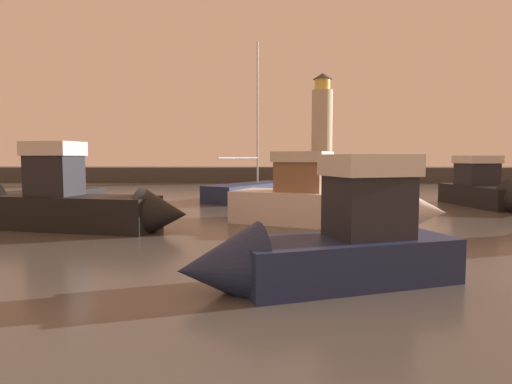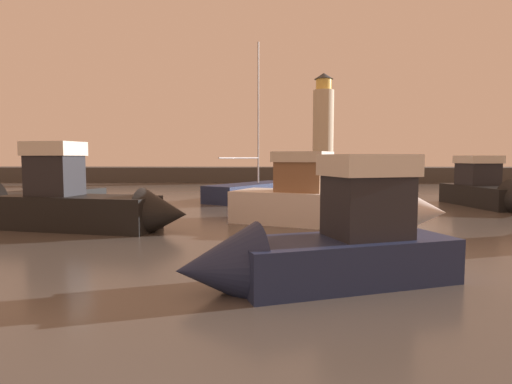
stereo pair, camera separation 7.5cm
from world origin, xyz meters
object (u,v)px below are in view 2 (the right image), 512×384
at_px(motorboat_2, 22,199).
at_px(motorboat_5, 494,192).
at_px(motorboat_3, 342,203).
at_px(sailboat_moored, 252,191).
at_px(lighthouse, 323,123).
at_px(motorboat_0, 315,247).
at_px(motorboat_4, 94,204).

height_order(motorboat_2, motorboat_5, motorboat_5).
height_order(motorboat_2, motorboat_3, motorboat_3).
distance_m(motorboat_2, motorboat_3, 17.37).
bearing_deg(sailboat_moored, motorboat_3, -68.86).
distance_m(lighthouse, motorboat_3, 36.21).
relative_size(motorboat_0, motorboat_4, 0.84).
bearing_deg(motorboat_0, motorboat_4, 138.12).
relative_size(motorboat_3, sailboat_moored, 0.85).
height_order(motorboat_3, sailboat_moored, sailboat_moored).
height_order(motorboat_0, motorboat_2, motorboat_0).
xyz_separation_m(lighthouse, motorboat_3, (-3.54, -35.47, -6.36)).
relative_size(motorboat_2, motorboat_4, 1.08).
xyz_separation_m(lighthouse, motorboat_5, (6.77, -28.40, -6.38)).
bearing_deg(motorboat_0, sailboat_moored, 96.44).
xyz_separation_m(motorboat_0, sailboat_moored, (-2.33, 20.62, -0.30)).
distance_m(lighthouse, motorboat_0, 45.29).
relative_size(lighthouse, motorboat_5, 1.44).
bearing_deg(motorboat_0, motorboat_3, 76.45).
height_order(motorboat_0, motorboat_4, motorboat_4).
distance_m(motorboat_3, motorboat_5, 12.50).
xyz_separation_m(motorboat_0, motorboat_4, (-8.44, 7.57, 0.17)).
relative_size(motorboat_4, motorboat_5, 1.03).
height_order(motorboat_2, sailboat_moored, sailboat_moored).
distance_m(motorboat_2, motorboat_5, 27.36).
bearing_deg(motorboat_3, lighthouse, 84.30).
xyz_separation_m(lighthouse, motorboat_4, (-14.15, -36.89, -6.26)).
relative_size(lighthouse, motorboat_4, 1.39).
bearing_deg(lighthouse, motorboat_2, -123.05).
bearing_deg(sailboat_moored, motorboat_0, -83.56).
distance_m(motorboat_0, motorboat_3, 9.25).
bearing_deg(motorboat_2, motorboat_0, -41.60).
xyz_separation_m(motorboat_3, sailboat_moored, (-4.49, 11.63, -0.37)).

